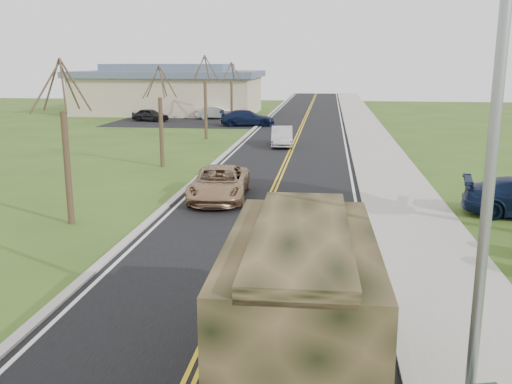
# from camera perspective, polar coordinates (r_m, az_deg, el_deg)

# --- Properties ---
(ground) EXTENTS (160.00, 160.00, 0.00)m
(ground) POSITION_cam_1_polar(r_m,az_deg,el_deg) (11.54, -6.61, -18.21)
(ground) COLOR #314B19
(ground) RESTS_ON ground
(road) EXTENTS (8.00, 120.00, 0.01)m
(road) POSITION_cam_1_polar(r_m,az_deg,el_deg) (49.98, 4.38, 6.08)
(road) COLOR black
(road) RESTS_ON ground
(curb_right) EXTENTS (0.30, 120.00, 0.12)m
(curb_right) POSITION_cam_1_polar(r_m,az_deg,el_deg) (49.94, 9.17, 6.01)
(curb_right) COLOR #9E998E
(curb_right) RESTS_ON ground
(sidewalk_right) EXTENTS (3.20, 120.00, 0.10)m
(sidewalk_right) POSITION_cam_1_polar(r_m,az_deg,el_deg) (50.03, 11.18, 5.93)
(sidewalk_right) COLOR #9E998E
(sidewalk_right) RESTS_ON ground
(curb_left) EXTENTS (0.30, 120.00, 0.10)m
(curb_left) POSITION_cam_1_polar(r_m,az_deg,el_deg) (50.36, -0.36, 6.22)
(curb_left) COLOR #9E998E
(curb_left) RESTS_ON ground
(street_light) EXTENTS (1.65, 0.22, 8.00)m
(street_light) POSITION_cam_1_polar(r_m,az_deg,el_deg) (9.50, 21.88, 2.78)
(street_light) COLOR gray
(street_light) RESTS_ON ground
(bare_tree_a) EXTENTS (1.93, 2.26, 6.08)m
(bare_tree_a) POSITION_cam_1_polar(r_m,az_deg,el_deg) (22.00, -18.43, 3.58)
(bare_tree_a) COLOR #38281C
(bare_tree_a) RESTS_ON ground
(bare_tree_b) EXTENTS (1.83, 2.14, 5.73)m
(bare_tree_b) POSITION_cam_1_polar(r_m,az_deg,el_deg) (33.15, -9.48, 6.75)
(bare_tree_b) COLOR #38281C
(bare_tree_b) RESTS_ON ground
(bare_tree_c) EXTENTS (2.04, 2.39, 6.42)m
(bare_tree_c) POSITION_cam_1_polar(r_m,az_deg,el_deg) (44.70, -5.07, 8.82)
(bare_tree_c) COLOR #38281C
(bare_tree_c) RESTS_ON ground
(bare_tree_d) EXTENTS (1.88, 2.20, 5.91)m
(bare_tree_d) POSITION_cam_1_polar(r_m,az_deg,el_deg) (56.47, -2.46, 9.48)
(bare_tree_d) COLOR #38281C
(bare_tree_d) RESTS_ON ground
(commercial_building) EXTENTS (25.50, 21.50, 5.65)m
(commercial_building) POSITION_cam_1_polar(r_m,az_deg,el_deg) (68.17, -8.60, 10.06)
(commercial_building) COLOR tan
(commercial_building) RESTS_ON ground
(military_truck) EXTENTS (2.50, 6.78, 3.35)m
(military_truck) POSITION_cam_1_polar(r_m,az_deg,el_deg) (10.21, 4.54, -10.38)
(military_truck) COLOR black
(military_truck) RESTS_ON ground
(suv_champagne) EXTENTS (2.73, 5.32, 1.43)m
(suv_champagne) POSITION_cam_1_polar(r_m,az_deg,el_deg) (25.07, -3.69, 0.87)
(suv_champagne) COLOR #9C7958
(suv_champagne) RESTS_ON ground
(sedan_silver) EXTENTS (1.80, 4.32, 1.39)m
(sedan_silver) POSITION_cam_1_polar(r_m,az_deg,el_deg) (40.98, 2.61, 5.56)
(sedan_silver) COLOR silver
(sedan_silver) RESTS_ON ground
(lot_car_dark) EXTENTS (4.01, 2.39, 1.28)m
(lot_car_dark) POSITION_cam_1_polar(r_m,az_deg,el_deg) (59.10, -10.54, 7.58)
(lot_car_dark) COLOR black
(lot_car_dark) RESTS_ON ground
(lot_car_silver) EXTENTS (4.44, 2.36, 1.39)m
(lot_car_silver) POSITION_cam_1_polar(r_m,az_deg,el_deg) (60.71, -4.01, 7.95)
(lot_car_silver) COLOR #B5B5BA
(lot_car_silver) RESTS_ON ground
(lot_car_navy) EXTENTS (5.36, 2.75, 1.49)m
(lot_car_navy) POSITION_cam_1_polar(r_m,az_deg,el_deg) (53.93, -0.85, 7.41)
(lot_car_navy) COLOR #0D1632
(lot_car_navy) RESTS_ON ground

